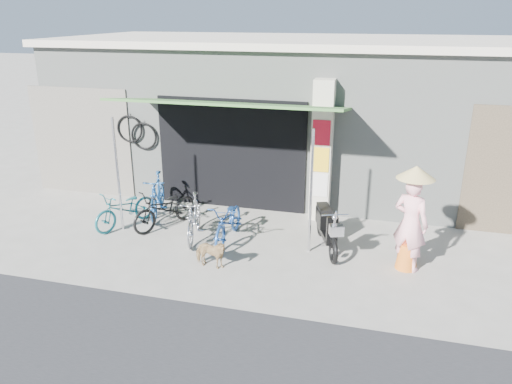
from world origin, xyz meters
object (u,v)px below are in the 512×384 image
(bike_navy, at_px, (229,222))
(bike_silver, at_px, (194,218))
(street_dog, at_px, (210,254))
(moped, at_px, (327,227))
(bike_blue, at_px, (157,196))
(nun, at_px, (411,220))
(bike_teal, at_px, (125,209))
(bike_black, at_px, (166,208))

(bike_navy, bearing_deg, bike_silver, -175.55)
(street_dog, xyz_separation_m, moped, (1.86, 1.32, 0.16))
(bike_blue, height_order, nun, nun)
(bike_navy, bearing_deg, bike_teal, 175.25)
(bike_teal, distance_m, bike_silver, 1.63)
(moped, bearing_deg, bike_black, 159.05)
(bike_black, relative_size, bike_silver, 1.06)
(bike_navy, bearing_deg, nun, -5.43)
(bike_navy, xyz_separation_m, street_dog, (0.02, -1.12, -0.15))
(bike_silver, bearing_deg, bike_navy, -6.81)
(bike_blue, height_order, bike_navy, bike_blue)
(bike_teal, bearing_deg, bike_black, 35.30)
(bike_silver, xyz_separation_m, bike_navy, (0.70, 0.07, -0.03))
(bike_teal, distance_m, nun, 5.70)
(bike_teal, relative_size, nun, 0.80)
(moped, relative_size, nun, 0.86)
(bike_black, height_order, moped, moped)
(bike_teal, xyz_separation_m, bike_blue, (0.39, 0.71, 0.08))
(bike_teal, xyz_separation_m, bike_black, (0.83, 0.18, 0.02))
(bike_black, xyz_separation_m, moped, (3.36, -0.12, 0.01))
(bike_blue, xyz_separation_m, bike_black, (0.44, -0.53, -0.06))
(bike_black, bearing_deg, street_dog, -15.74)
(bike_teal, xyz_separation_m, nun, (5.66, -0.39, 0.53))
(bike_silver, xyz_separation_m, nun, (4.05, -0.18, 0.47))
(bike_teal, distance_m, bike_black, 0.85)
(bike_black, height_order, nun, nun)
(bike_silver, height_order, bike_navy, bike_silver)
(bike_silver, bearing_deg, bike_blue, 130.51)
(bike_silver, distance_m, nun, 4.08)
(bike_black, bearing_deg, nun, 21.33)
(bike_teal, relative_size, bike_blue, 0.96)
(bike_teal, xyz_separation_m, moped, (4.19, 0.06, 0.03))
(street_dog, bearing_deg, bike_teal, 68.95)
(bike_teal, relative_size, bike_silver, 1.01)
(bike_teal, height_order, bike_navy, bike_navy)
(bike_blue, distance_m, bike_navy, 2.10)
(bike_blue, relative_size, bike_silver, 1.05)
(bike_blue, relative_size, bike_navy, 0.99)
(bike_blue, bearing_deg, bike_silver, -52.66)
(bike_black, distance_m, moped, 3.36)
(bike_teal, bearing_deg, bike_blue, 84.28)
(bike_blue, relative_size, bike_black, 0.99)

